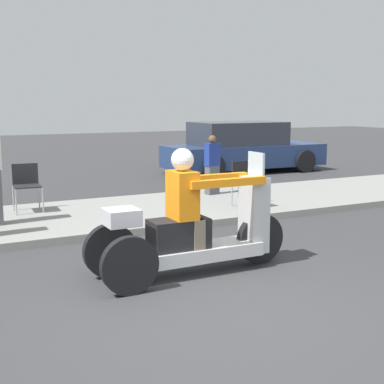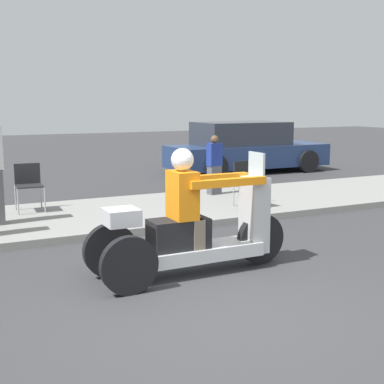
{
  "view_description": "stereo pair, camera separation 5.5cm",
  "coord_description": "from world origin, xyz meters",
  "px_view_note": "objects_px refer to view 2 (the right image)",
  "views": [
    {
      "loc": [
        -2.48,
        -4.16,
        2.0
      ],
      "look_at": [
        0.27,
        1.24,
        0.98
      ],
      "focal_mm": 50.0,
      "sensor_mm": 36.0,
      "label": 1
    },
    {
      "loc": [
        -2.43,
        -4.19,
        2.0
      ],
      "look_at": [
        0.27,
        1.24,
        0.98
      ],
      "focal_mm": 50.0,
      "sensor_mm": 36.0,
      "label": 2
    }
  ],
  "objects_px": {
    "spectator_with_child": "(214,166)",
    "folding_chair_curbside": "(248,179)",
    "parked_car_lot_right": "(245,148)",
    "motorcycle_trike": "(192,230)",
    "folding_chair_set_back": "(28,182)"
  },
  "relations": [
    {
      "from": "spectator_with_child",
      "to": "folding_chair_curbside",
      "type": "bearing_deg",
      "value": -93.11
    },
    {
      "from": "parked_car_lot_right",
      "to": "spectator_with_child",
      "type": "bearing_deg",
      "value": -129.94
    },
    {
      "from": "motorcycle_trike",
      "to": "parked_car_lot_right",
      "type": "distance_m",
      "value": 9.4
    },
    {
      "from": "spectator_with_child",
      "to": "folding_chair_curbside",
      "type": "xyz_separation_m",
      "value": [
        -0.08,
        -1.39,
        -0.08
      ]
    },
    {
      "from": "spectator_with_child",
      "to": "motorcycle_trike",
      "type": "bearing_deg",
      "value": -121.82
    },
    {
      "from": "folding_chair_set_back",
      "to": "parked_car_lot_right",
      "type": "distance_m",
      "value": 7.53
    },
    {
      "from": "motorcycle_trike",
      "to": "folding_chair_set_back",
      "type": "bearing_deg",
      "value": 105.76
    },
    {
      "from": "motorcycle_trike",
      "to": "spectator_with_child",
      "type": "height_order",
      "value": "motorcycle_trike"
    },
    {
      "from": "spectator_with_child",
      "to": "parked_car_lot_right",
      "type": "height_order",
      "value": "parked_car_lot_right"
    },
    {
      "from": "motorcycle_trike",
      "to": "parked_car_lot_right",
      "type": "height_order",
      "value": "motorcycle_trike"
    },
    {
      "from": "folding_chair_curbside",
      "to": "parked_car_lot_right",
      "type": "height_order",
      "value": "parked_car_lot_right"
    },
    {
      "from": "parked_car_lot_right",
      "to": "folding_chair_set_back",
      "type": "bearing_deg",
      "value": -152.01
    },
    {
      "from": "motorcycle_trike",
      "to": "folding_chair_curbside",
      "type": "bearing_deg",
      "value": 47.74
    },
    {
      "from": "folding_chair_curbside",
      "to": "motorcycle_trike",
      "type": "bearing_deg",
      "value": -132.26
    },
    {
      "from": "folding_chair_set_back",
      "to": "folding_chair_curbside",
      "type": "relative_size",
      "value": 1.0
    }
  ]
}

